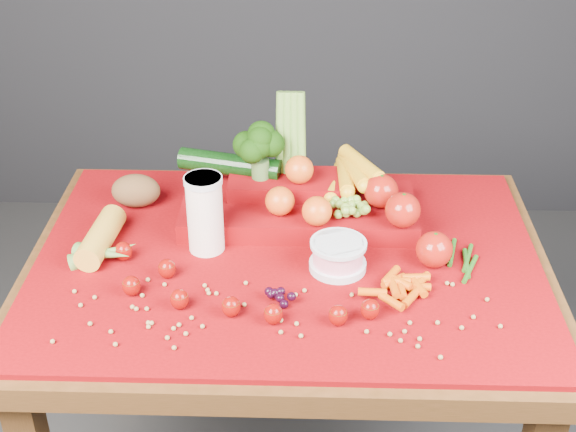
{
  "coord_description": "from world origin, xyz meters",
  "views": [
    {
      "loc": [
        0.04,
        -1.39,
        1.7
      ],
      "look_at": [
        0.0,
        0.02,
        0.85
      ],
      "focal_mm": 50.0,
      "sensor_mm": 36.0,
      "label": 1
    }
  ],
  "objects_px": {
    "table": "(288,298)",
    "produce_mound": "(308,196)",
    "milk_glass": "(205,211)",
    "yogurt_bowl": "(338,254)"
  },
  "relations": [
    {
      "from": "table",
      "to": "produce_mound",
      "type": "xyz_separation_m",
      "value": [
        0.04,
        0.16,
        0.16
      ]
    },
    {
      "from": "table",
      "to": "produce_mound",
      "type": "relative_size",
      "value": 1.83
    },
    {
      "from": "table",
      "to": "produce_mound",
      "type": "bearing_deg",
      "value": 75.76
    },
    {
      "from": "yogurt_bowl",
      "to": "produce_mound",
      "type": "height_order",
      "value": "produce_mound"
    },
    {
      "from": "table",
      "to": "milk_glass",
      "type": "relative_size",
      "value": 6.41
    },
    {
      "from": "milk_glass",
      "to": "table",
      "type": "bearing_deg",
      "value": -8.97
    },
    {
      "from": "yogurt_bowl",
      "to": "milk_glass",
      "type": "bearing_deg",
      "value": 166.52
    },
    {
      "from": "table",
      "to": "yogurt_bowl",
      "type": "relative_size",
      "value": 9.37
    },
    {
      "from": "milk_glass",
      "to": "produce_mound",
      "type": "bearing_deg",
      "value": 31.31
    },
    {
      "from": "table",
      "to": "milk_glass",
      "type": "height_order",
      "value": "milk_glass"
    }
  ]
}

